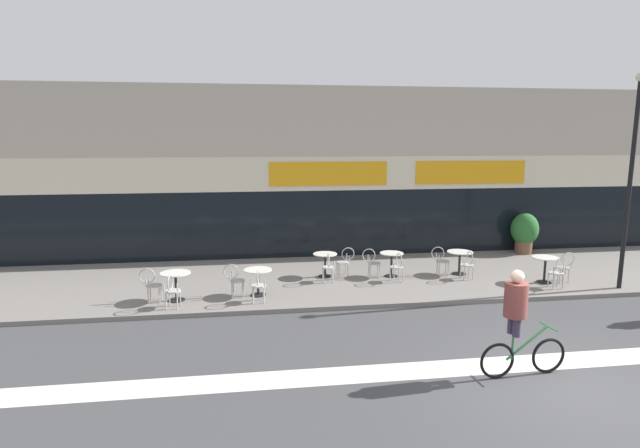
# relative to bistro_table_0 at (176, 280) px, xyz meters

# --- Properties ---
(ground_plane) EXTENTS (120.00, 120.00, 0.00)m
(ground_plane) POSITION_rel_bistro_table_0_xyz_m (7.42, -5.56, -0.67)
(ground_plane) COLOR #424244
(sidewalk_slab) EXTENTS (40.00, 5.50, 0.12)m
(sidewalk_slab) POSITION_rel_bistro_table_0_xyz_m (7.42, 1.69, -0.61)
(sidewalk_slab) COLOR slate
(sidewalk_slab) RESTS_ON ground
(storefront_facade) EXTENTS (40.00, 4.06, 6.16)m
(storefront_facade) POSITION_rel_bistro_table_0_xyz_m (7.42, 6.41, 2.39)
(storefront_facade) COLOR #B2A899
(storefront_facade) RESTS_ON ground
(bike_lane_stripe) EXTENTS (36.00, 0.70, 0.01)m
(bike_lane_stripe) POSITION_rel_bistro_table_0_xyz_m (7.42, -4.55, -0.67)
(bike_lane_stripe) COLOR silver
(bike_lane_stripe) RESTS_ON ground
(bistro_table_0) EXTENTS (0.79, 0.79, 0.76)m
(bistro_table_0) POSITION_rel_bistro_table_0_xyz_m (0.00, 0.00, 0.00)
(bistro_table_0) COLOR black
(bistro_table_0) RESTS_ON sidewalk_slab
(bistro_table_1) EXTENTS (0.76, 0.76, 0.73)m
(bistro_table_1) POSITION_rel_bistro_table_0_xyz_m (2.15, 0.15, -0.02)
(bistro_table_1) COLOR black
(bistro_table_1) RESTS_ON sidewalk_slab
(bistro_table_2) EXTENTS (0.74, 0.74, 0.73)m
(bistro_table_2) POSITION_rel_bistro_table_0_xyz_m (4.24, 1.75, -0.03)
(bistro_table_2) COLOR black
(bistro_table_2) RESTS_ON sidewalk_slab
(bistro_table_3) EXTENTS (0.73, 0.73, 0.75)m
(bistro_table_3) POSITION_rel_bistro_table_0_xyz_m (6.28, 1.48, -0.01)
(bistro_table_3) COLOR black
(bistro_table_3) RESTS_ON sidewalk_slab
(bistro_table_4) EXTENTS (0.80, 0.80, 0.73)m
(bistro_table_4) POSITION_rel_bistro_table_0_xyz_m (8.48, 1.44, -0.02)
(bistro_table_4) COLOR black
(bistro_table_4) RESTS_ON sidewalk_slab
(bistro_table_5) EXTENTS (0.77, 0.77, 0.77)m
(bistro_table_5) POSITION_rel_bistro_table_0_xyz_m (10.61, 0.21, 0.00)
(bistro_table_5) COLOR black
(bistro_table_5) RESTS_ON sidewalk_slab
(cafe_chair_0_near) EXTENTS (0.45, 0.60, 0.90)m
(cafe_chair_0_near) POSITION_rel_bistro_table_0_xyz_m (-0.01, -0.62, -0.03)
(cafe_chair_0_near) COLOR #B7B2AD
(cafe_chair_0_near) RESTS_ON sidewalk_slab
(cafe_chair_0_side) EXTENTS (0.58, 0.40, 0.90)m
(cafe_chair_0_side) POSITION_rel_bistro_table_0_xyz_m (-0.63, 0.00, -0.03)
(cafe_chair_0_side) COLOR #B7B2AD
(cafe_chair_0_side) RESTS_ON sidewalk_slab
(cafe_chair_1_near) EXTENTS (0.43, 0.59, 0.90)m
(cafe_chair_1_near) POSITION_rel_bistro_table_0_xyz_m (2.15, -0.48, -0.03)
(cafe_chair_1_near) COLOR #B7B2AD
(cafe_chair_1_near) RESTS_ON sidewalk_slab
(cafe_chair_1_side) EXTENTS (0.59, 0.44, 0.90)m
(cafe_chair_1_side) POSITION_rel_bistro_table_0_xyz_m (1.53, 0.15, -0.03)
(cafe_chair_1_side) COLOR #B7B2AD
(cafe_chair_1_side) RESTS_ON sidewalk_slab
(cafe_chair_2_near) EXTENTS (0.42, 0.59, 0.90)m
(cafe_chair_2_near) POSITION_rel_bistro_table_0_xyz_m (4.24, 1.12, -0.03)
(cafe_chair_2_near) COLOR #B7B2AD
(cafe_chair_2_near) RESTS_ON sidewalk_slab
(cafe_chair_2_side) EXTENTS (0.58, 0.42, 0.90)m
(cafe_chair_2_side) POSITION_rel_bistro_table_0_xyz_m (4.87, 1.75, -0.03)
(cafe_chair_2_side) COLOR #B7B2AD
(cafe_chair_2_side) RESTS_ON sidewalk_slab
(cafe_chair_3_near) EXTENTS (0.45, 0.60, 0.90)m
(cafe_chair_3_near) POSITION_rel_bistro_table_0_xyz_m (6.29, 0.85, -0.03)
(cafe_chair_3_near) COLOR #B7B2AD
(cafe_chair_3_near) RESTS_ON sidewalk_slab
(cafe_chair_3_side) EXTENTS (0.59, 0.43, 0.90)m
(cafe_chair_3_side) POSITION_rel_bistro_table_0_xyz_m (5.65, 1.49, -0.03)
(cafe_chair_3_side) COLOR #B7B2AD
(cafe_chair_3_side) RESTS_ON sidewalk_slab
(cafe_chair_4_near) EXTENTS (0.40, 0.58, 0.90)m
(cafe_chair_4_near) POSITION_rel_bistro_table_0_xyz_m (8.48, 0.81, -0.03)
(cafe_chair_4_near) COLOR #B7B2AD
(cafe_chair_4_near) RESTS_ON sidewalk_slab
(cafe_chair_4_side) EXTENTS (0.60, 0.45, 0.90)m
(cafe_chair_4_side) POSITION_rel_bistro_table_0_xyz_m (7.85, 1.45, -0.03)
(cafe_chair_4_side) COLOR #B7B2AD
(cafe_chair_4_side) RESTS_ON sidewalk_slab
(cafe_chair_5_near) EXTENTS (0.43, 0.59, 0.90)m
(cafe_chair_5_near) POSITION_rel_bistro_table_0_xyz_m (10.60, -0.42, -0.03)
(cafe_chair_5_near) COLOR #B7B2AD
(cafe_chair_5_near) RESTS_ON sidewalk_slab
(cafe_chair_5_side) EXTENTS (0.58, 0.40, 0.90)m
(cafe_chair_5_side) POSITION_rel_bistro_table_0_xyz_m (11.24, 0.21, -0.03)
(cafe_chair_5_side) COLOR #B7B2AD
(cafe_chair_5_side) RESTS_ON sidewalk_slab
(planter_pot) EXTENTS (0.99, 0.99, 1.51)m
(planter_pot) POSITION_rel_bistro_table_0_xyz_m (12.07, 3.90, 0.27)
(planter_pot) COLOR brown
(planter_pot) RESTS_ON sidewalk_slab
(lamp_post) EXTENTS (0.26, 0.26, 5.99)m
(lamp_post) POSITION_rel_bistro_table_0_xyz_m (12.42, -0.61, 2.86)
(lamp_post) COLOR black
(lamp_post) RESTS_ON sidewalk_slab
(cyclist_0) EXTENTS (1.74, 0.51, 2.04)m
(cyclist_0) POSITION_rel_bistro_table_0_xyz_m (6.76, -5.02, 0.48)
(cyclist_0) COLOR black
(cyclist_0) RESTS_ON ground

